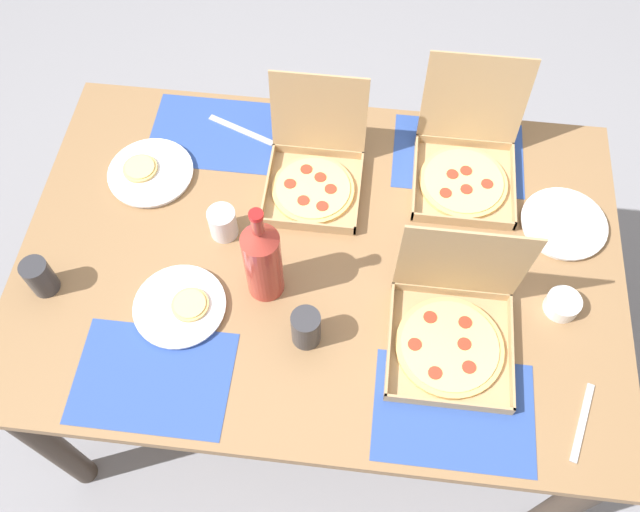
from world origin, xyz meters
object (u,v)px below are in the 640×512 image
(pizza_box_corner_right, at_px, (314,173))
(plate_near_right, at_px, (181,306))
(pizza_box_edge_far, at_px, (466,164))
(cup_clear_left, at_px, (223,223))
(condiment_bowl, at_px, (562,304))
(cup_clear_right, at_px, (40,277))
(soda_bottle, at_px, (263,259))
(plate_middle, at_px, (564,224))
(plate_far_left, at_px, (150,173))
(pizza_box_corner_left, at_px, (452,328))
(cup_red, at_px, (306,328))

(pizza_box_corner_right, height_order, plate_near_right, pizza_box_corner_right)
(pizza_box_edge_far, distance_m, pizza_box_corner_right, 0.41)
(cup_clear_left, height_order, condiment_bowl, cup_clear_left)
(pizza_box_edge_far, height_order, cup_clear_right, pizza_box_edge_far)
(soda_bottle, bearing_deg, plate_near_right, -156.70)
(pizza_box_edge_far, xyz_separation_m, cup_clear_right, (-1.02, -0.47, 0.00))
(plate_near_right, bearing_deg, plate_middle, 20.42)
(cup_clear_left, relative_size, condiment_bowl, 1.05)
(pizza_box_corner_right, relative_size, plate_middle, 1.28)
(cup_clear_left, bearing_deg, cup_clear_right, -152.95)
(plate_far_left, distance_m, cup_clear_right, 0.41)
(pizza_box_corner_left, height_order, condiment_bowl, pizza_box_corner_left)
(cup_red, xyz_separation_m, cup_clear_right, (-0.66, 0.06, -0.00))
(pizza_box_corner_left, relative_size, cup_clear_left, 3.70)
(plate_near_right, bearing_deg, pizza_box_corner_left, -0.11)
(soda_bottle, distance_m, cup_red, 0.19)
(cup_clear_left, distance_m, cup_clear_right, 0.46)
(plate_middle, distance_m, cup_clear_right, 1.32)
(pizza_box_corner_left, relative_size, pizza_box_corner_right, 1.13)
(pizza_box_edge_far, relative_size, condiment_bowl, 3.70)
(pizza_box_corner_right, bearing_deg, condiment_bowl, -25.45)
(soda_bottle, height_order, cup_red, soda_bottle)
(soda_bottle, bearing_deg, condiment_bowl, 1.76)
(cup_clear_right, bearing_deg, plate_far_left, 65.01)
(pizza_box_corner_right, distance_m, soda_bottle, 0.35)
(plate_far_left, distance_m, plate_middle, 1.11)
(pizza_box_corner_left, distance_m, plate_far_left, 0.91)
(plate_middle, bearing_deg, plate_near_right, -159.58)
(pizza_box_edge_far, height_order, plate_far_left, pizza_box_edge_far)
(plate_far_left, bearing_deg, cup_clear_right, -114.99)
(pizza_box_corner_left, height_order, cup_clear_right, pizza_box_corner_left)
(plate_middle, bearing_deg, soda_bottle, -160.36)
(cup_clear_left, xyz_separation_m, condiment_bowl, (0.85, -0.12, -0.02))
(plate_far_left, height_order, soda_bottle, soda_bottle)
(pizza_box_edge_far, bearing_deg, pizza_box_corner_left, -93.25)
(pizza_box_corner_left, height_order, plate_far_left, pizza_box_corner_left)
(pizza_box_corner_left, relative_size, plate_far_left, 1.40)
(pizza_box_edge_far, bearing_deg, plate_far_left, -173.39)
(plate_far_left, xyz_separation_m, cup_red, (0.48, -0.43, 0.04))
(pizza_box_corner_left, distance_m, cup_clear_right, 0.99)
(plate_middle, xyz_separation_m, condiment_bowl, (-0.02, -0.24, 0.01))
(cup_red, height_order, condiment_bowl, cup_red)
(pizza_box_edge_far, distance_m, soda_bottle, 0.63)
(plate_far_left, bearing_deg, pizza_box_corner_right, 3.02)
(condiment_bowl, bearing_deg, cup_clear_left, 171.89)
(plate_middle, relative_size, cup_red, 2.09)
(plate_near_right, xyz_separation_m, plate_middle, (0.94, 0.35, -0.00))
(plate_far_left, xyz_separation_m, cup_clear_right, (-0.17, -0.37, 0.04))
(pizza_box_corner_left, bearing_deg, condiment_bowl, 21.97)
(pizza_box_corner_left, height_order, pizza_box_edge_far, pizza_box_corner_left)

